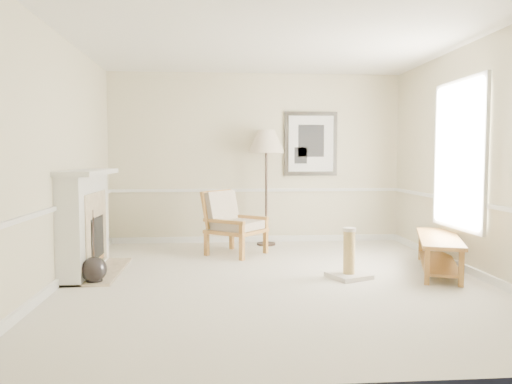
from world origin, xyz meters
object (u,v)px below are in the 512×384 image
at_px(floor_vase, 94,270).
at_px(armchair, 231,220).
at_px(scratching_post, 349,262).
at_px(bench, 439,248).
at_px(floor_lamp, 266,145).

xyz_separation_m(floor_vase, armchair, (1.64, 1.69, 0.36)).
height_order(armchair, scratching_post, armchair).
relative_size(armchair, bench, 0.63).
bearing_deg(bench, floor_vase, -176.40).
bearing_deg(floor_vase, bench, 3.60).
bearing_deg(floor_lamp, armchair, -131.10).
relative_size(floor_vase, scratching_post, 1.41).
height_order(floor_vase, bench, floor_vase).
bearing_deg(bench, armchair, 151.54).
relative_size(floor_lamp, scratching_post, 3.11).
bearing_deg(bench, floor_lamp, 133.31).
height_order(bench, scratching_post, scratching_post).
distance_m(floor_lamp, scratching_post, 2.89).
distance_m(floor_vase, armchair, 2.38).
distance_m(floor_lamp, bench, 3.23).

